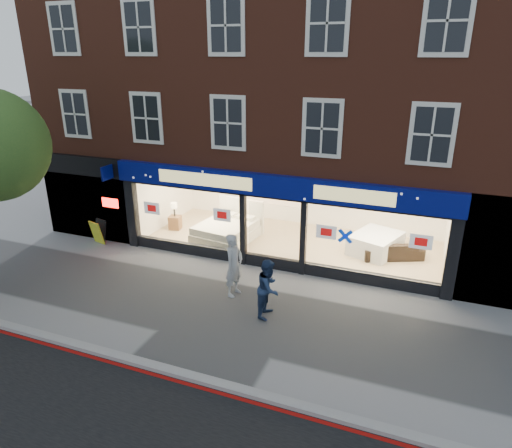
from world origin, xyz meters
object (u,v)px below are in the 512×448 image
Objects in this scene: sofa at (392,249)px; pedestrian_blue at (269,288)px; display_bed at (228,230)px; a_board at (99,232)px; pedestrian_grey at (234,265)px; mattress_stack at (376,243)px.

sofa is 1.24× the size of pedestrian_blue.
display_bed reaches higher than sofa.
pedestrian_grey reaches higher than a_board.
mattress_stack is at bearing -29.57° from pedestrian_grey.
a_board is at bearing 84.11° from pedestrian_grey.
a_board is 8.17m from pedestrian_blue.
pedestrian_grey is 1.16× the size of pedestrian_blue.
a_board is 6.68m from pedestrian_grey.
pedestrian_blue is (-2.82, -4.94, 0.43)m from sofa.
a_board is (-4.51, -1.97, -0.01)m from display_bed.
a_board is (-10.00, -2.71, 0.00)m from mattress_stack.
pedestrian_grey reaches higher than display_bed.
pedestrian_blue is at bearing 36.02° from sofa.
display_bed reaches higher than a_board.
a_board is at bearing -164.86° from mattress_stack.
sofa is at bearing 12.85° from display_bed.
sofa is 5.96m from pedestrian_grey.
display_bed is at bearing 36.59° from pedestrian_grey.
pedestrian_grey is (1.92, -3.70, 0.50)m from display_bed.
mattress_stack is at bearing 29.68° from a_board.
pedestrian_blue reaches higher than sofa.
sofa is at bearing 27.74° from a_board.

